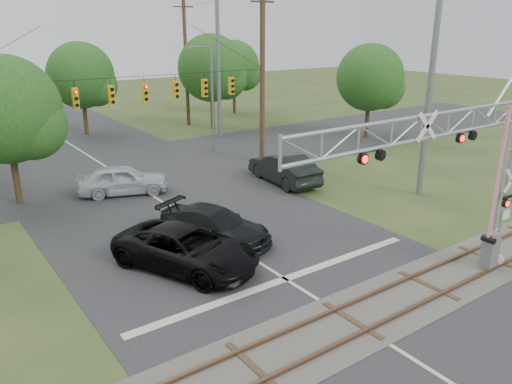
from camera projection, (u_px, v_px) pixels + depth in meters
ground at (401, 352)px, 14.84m from camera, size 160.00×160.00×0.00m
road_main at (223, 240)px, 22.55m from camera, size 14.00×90.00×0.02m
road_cross at (112, 171)px, 33.36m from camera, size 90.00×12.00×0.02m
railroad_track at (352, 321)px, 16.37m from camera, size 90.00×3.20×0.17m
crossing_gantry at (458, 167)px, 17.02m from camera, size 11.65×0.96×7.48m
traffic_signal_span at (142, 90)px, 28.94m from camera, size 19.34×0.36×11.50m
pickup_black at (186, 249)px, 19.75m from camera, size 5.04×6.64×1.68m
car_dark at (215, 225)px, 22.21m from camera, size 4.17×5.79×1.56m
sedan_silver at (123, 180)px, 28.55m from camera, size 5.41×3.65×1.71m
suv_dark at (284, 168)px, 30.60m from camera, size 2.44×5.73×1.84m
streetlight at (210, 94)px, 36.89m from camera, size 2.13×0.22×7.97m
utility_poles at (158, 72)px, 32.55m from camera, size 25.83×26.88×13.42m
treeline at (76, 80)px, 37.71m from camera, size 48.98×23.62×9.82m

